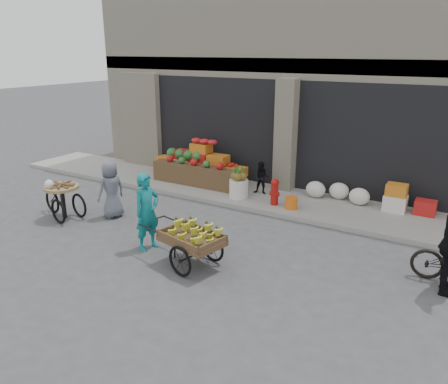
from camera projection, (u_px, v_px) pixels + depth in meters
The scene contains 13 objects.
ground at pixel (186, 258), 8.86m from camera, with size 80.00×80.00×0.00m, color #424244.
sidewalk at pixel (271, 199), 12.19m from camera, with size 18.00×2.20×0.12m, color gray.
building at pixel (324, 70), 14.38m from camera, with size 14.00×6.45×7.00m.
fruit_display at pixel (202, 164), 13.44m from camera, with size 3.10×1.12×1.24m.
pineapple_bin at pixel (239, 189), 12.05m from camera, with size 0.52×0.52×0.50m, color silver.
fire_hydrant at pixel (275, 191), 11.44m from camera, with size 0.22×0.22×0.71m.
orange_bucket at pixel (291, 203), 11.23m from camera, with size 0.32×0.32×0.30m, color orange.
right_bay_goods at pixel (373, 196), 11.31m from camera, with size 3.35×0.60×0.70m.
seated_person at pixel (262, 178), 12.28m from camera, with size 0.45×0.35×0.93m, color black.
banana_cart at pixel (190, 236), 8.38m from camera, with size 2.17×1.24×0.85m.
vendor_woman at pixel (147, 212), 9.05m from camera, with size 0.60×0.40×1.65m, color #10777B.
tricycle_cart at pixel (62, 196), 10.81m from camera, with size 1.46×0.98×0.95m.
vendor_grey at pixel (111, 190), 10.82m from camera, with size 0.70×0.46×1.44m, color slate.
Camera 1 is at (4.76, -6.48, 4.04)m, focal length 35.00 mm.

